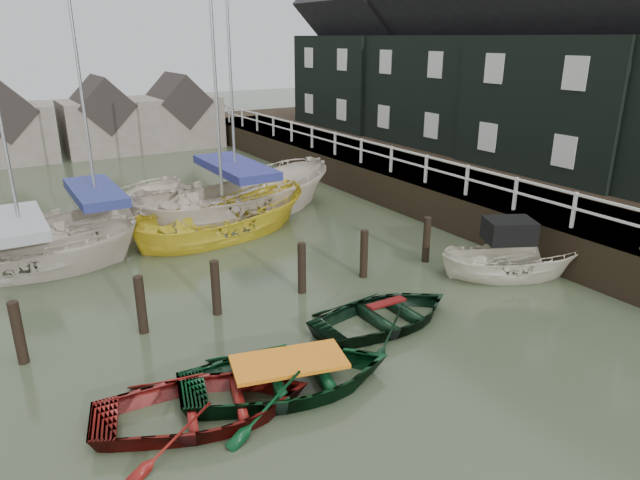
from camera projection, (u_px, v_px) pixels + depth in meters
ground at (323, 355)px, 12.21m from camera, size 120.00×120.00×0.00m
pier at (388, 177)px, 24.65m from camera, size 3.04×32.00×2.70m
land_strip at (478, 178)px, 27.59m from camera, size 14.00×38.00×1.50m
quay_houses at (514, 55)px, 24.60m from camera, size 6.52×28.14×10.01m
mooring_pilings at (220, 294)px, 13.91m from camera, size 13.72×0.22×1.80m
far_sheds at (100, 121)px, 32.91m from camera, size 14.00×4.08×4.39m
rowboat_red at (205, 418)px, 10.20m from camera, size 4.40×3.61×0.80m
rowboat_green at (289, 389)px, 11.04m from camera, size 4.74×3.88×0.86m
rowboat_dkgreen at (386, 325)px, 13.51m from camera, size 3.77×2.72×0.77m
motorboat at (509, 272)px, 16.22m from camera, size 4.30×3.18×2.42m
sailboat_a at (28, 268)px, 16.62m from camera, size 6.69×3.78×10.25m
sailboat_b at (101, 237)px, 19.26m from camera, size 7.53×5.18×11.76m
sailboat_c at (224, 234)px, 19.67m from camera, size 6.91×3.54×9.89m
sailboat_d at (238, 214)px, 21.78m from camera, size 8.49×3.89×12.31m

